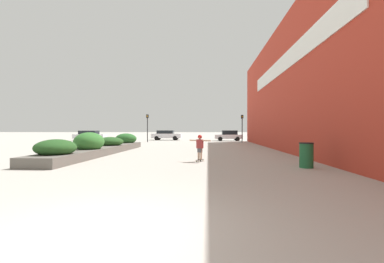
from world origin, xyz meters
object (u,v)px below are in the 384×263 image
(trash_bin, at_px, (306,155))
(car_rightmost, at_px, (299,135))
(traffic_light_right, at_px, (242,124))
(car_leftmost, at_px, (90,135))
(car_center_left, at_px, (166,135))
(skateboarder, at_px, (200,145))
(skateboard, at_px, (200,160))
(traffic_light_left, at_px, (147,123))
(car_center_right, at_px, (229,135))

(trash_bin, relative_size, car_rightmost, 0.24)
(car_rightmost, distance_m, traffic_light_right, 11.46)
(car_leftmost, height_order, car_center_left, car_center_left)
(skateboarder, bearing_deg, skateboard, -64.40)
(car_rightmost, height_order, traffic_light_left, traffic_light_left)
(trash_bin, distance_m, traffic_light_right, 21.01)
(skateboard, relative_size, traffic_light_right, 0.18)
(skateboard, distance_m, skateboarder, 0.79)
(car_leftmost, relative_size, car_center_right, 1.16)
(car_leftmost, distance_m, car_center_right, 20.07)
(car_center_right, height_order, traffic_light_left, traffic_light_left)
(traffic_light_left, xyz_separation_m, traffic_light_right, (12.03, -0.56, -0.08))
(car_center_right, distance_m, traffic_light_right, 5.37)
(skateboarder, bearing_deg, trash_bin, 4.28)
(car_center_right, bearing_deg, car_rightmost, -81.15)
(trash_bin, bearing_deg, skateboard, 158.68)
(traffic_light_left, bearing_deg, car_leftmost, 159.72)
(skateboard, bearing_deg, car_rightmost, 87.31)
(skateboarder, distance_m, traffic_light_right, 19.76)
(skateboarder, relative_size, trash_bin, 1.18)
(skateboarder, relative_size, car_rightmost, 0.29)
(traffic_light_left, bearing_deg, car_center_left, 77.76)
(skateboard, bearing_deg, car_center_left, 128.48)
(car_center_right, relative_size, traffic_light_left, 1.09)
(traffic_light_left, bearing_deg, car_center_right, 22.30)
(trash_bin, height_order, car_rightmost, car_rightmost)
(car_rightmost, relative_size, traffic_light_left, 1.22)
(skateboard, xyz_separation_m, car_center_left, (-5.99, 26.21, 0.72))
(trash_bin, bearing_deg, traffic_light_right, 89.84)
(trash_bin, height_order, car_center_left, car_center_left)
(traffic_light_left, bearing_deg, traffic_light_right, -2.68)
(trash_bin, distance_m, car_leftmost, 32.75)
(skateboard, relative_size, trash_bin, 0.59)
(skateboard, relative_size, car_leftmost, 0.14)
(car_center_left, distance_m, car_center_right, 9.59)
(skateboard, distance_m, car_rightmost, 29.27)
(car_center_left, xyz_separation_m, car_center_right, (9.37, -2.07, -0.02))
(trash_bin, height_order, car_center_right, car_center_right)
(car_center_right, height_order, car_rightmost, car_rightmost)
(skateboarder, distance_m, traffic_light_left, 21.12)
(car_leftmost, bearing_deg, skateboarder, 35.77)
(skateboarder, height_order, car_center_right, car_center_right)
(skateboarder, xyz_separation_m, car_leftmost, (-16.67, 23.14, -0.08))
(skateboarder, distance_m, car_leftmost, 28.52)
(skateboard, relative_size, car_center_right, 0.16)
(car_center_left, bearing_deg, skateboarder, 12.88)
(skateboarder, bearing_deg, traffic_light_right, 102.01)
(car_center_right, bearing_deg, traffic_light_right, -165.84)
(car_rightmost, bearing_deg, traffic_light_left, 105.89)
(skateboard, height_order, car_rightmost, car_rightmost)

